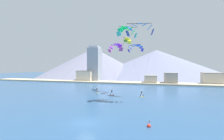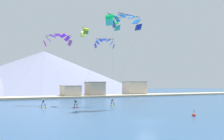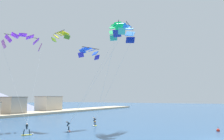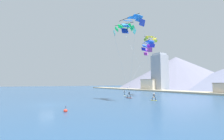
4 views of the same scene
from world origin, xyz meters
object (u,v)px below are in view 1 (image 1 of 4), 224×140
object	(u,v)px
parafoil_kite_distant_low_drift	(135,47)
parafoil_kite_mid_center	(115,47)
race_marker_buoy	(149,126)
parafoil_kite_near_trail	(140,28)
kitesurfer_mid_center	(97,91)
parafoil_kite_near_lead	(127,31)
kitesurfer_near_lead	(111,94)
parafoil_kite_distant_high_outer	(128,40)
kitesurfer_near_trail	(141,95)

from	to	relation	value
parafoil_kite_distant_low_drift	parafoil_kite_mid_center	bearing A→B (deg)	133.18
race_marker_buoy	parafoil_kite_near_trail	bearing A→B (deg)	100.56
kitesurfer_mid_center	parafoil_kite_mid_center	distance (m)	17.24
parafoil_kite_near_lead	parafoil_kite_distant_low_drift	distance (m)	7.38
parafoil_kite_mid_center	parafoil_kite_distant_low_drift	bearing A→B (deg)	-46.82
kitesurfer_near_lead	parafoil_kite_near_lead	size ratio (longest dim) A/B	0.10
kitesurfer_near_lead	race_marker_buoy	bearing A→B (deg)	-60.86
kitesurfer_mid_center	parafoil_kite_near_lead	xyz separation A→B (m)	(11.41, -8.59, 16.82)
parafoil_kite_near_lead	parafoil_kite_distant_low_drift	bearing A→B (deg)	78.26
parafoil_kite_mid_center	parafoil_kite_distant_high_outer	world-z (taller)	parafoil_kite_distant_high_outer
parafoil_kite_near_lead	parafoil_kite_near_trail	world-z (taller)	parafoil_kite_near_trail
kitesurfer_near_trail	parafoil_kite_mid_center	distance (m)	20.43
parafoil_kite_distant_high_outer	parafoil_kite_distant_low_drift	bearing A→B (deg)	-55.44
kitesurfer_near_trail	parafoil_kite_mid_center	bearing A→B (deg)	137.28
race_marker_buoy	kitesurfer_near_trail	bearing A→B (deg)	98.05
parafoil_kite_near_lead	parafoil_kite_mid_center	world-z (taller)	parafoil_kite_near_lead
parafoil_kite_near_trail	race_marker_buoy	world-z (taller)	parafoil_kite_near_trail
kitesurfer_near_lead	kitesurfer_mid_center	xyz separation A→B (m)	(-5.67, 2.94, 0.07)
kitesurfer_mid_center	parafoil_kite_near_trail	xyz separation A→B (m)	(14.63, -8.89, 17.31)
parafoil_kite_near_lead	parafoil_kite_mid_center	distance (m)	17.01
parafoil_kite_near_lead	parafoil_kite_distant_low_drift	size ratio (longest dim) A/B	3.65
kitesurfer_near_trail	race_marker_buoy	size ratio (longest dim) A/B	1.75
parafoil_kite_mid_center	kitesurfer_mid_center	bearing A→B (deg)	-122.85
kitesurfer_mid_center	parafoil_kite_distant_high_outer	size ratio (longest dim) A/B	0.41
kitesurfer_near_trail	kitesurfer_mid_center	bearing A→B (deg)	170.58
parafoil_kite_distant_high_outer	kitesurfer_mid_center	bearing A→B (deg)	-166.05
kitesurfer_near_lead	parafoil_kite_near_lead	world-z (taller)	parafoil_kite_near_lead
parafoil_kite_near_trail	race_marker_buoy	size ratio (longest dim) A/B	17.48
kitesurfer_mid_center	kitesurfer_near_trail	bearing A→B (deg)	-9.42
kitesurfer_near_lead	parafoil_kite_near_trail	world-z (taller)	parafoil_kite_near_trail
kitesurfer_near_trail	parafoil_kite_mid_center	xyz separation A→B (m)	(-9.98, 9.22, 15.25)
parafoil_kite_distant_low_drift	parafoil_kite_near_lead	bearing A→B (deg)	-101.74
parafoil_kite_mid_center	kitesurfer_near_lead	bearing A→B (deg)	-82.67
race_marker_buoy	parafoil_kite_distant_low_drift	bearing A→B (deg)	102.05
kitesurfer_near_lead	kitesurfer_near_trail	xyz separation A→B (m)	(8.73, 0.55, 0.02)
parafoil_kite_near_trail	parafoil_kite_distant_low_drift	size ratio (longest dim) A/B	3.78
kitesurfer_near_lead	parafoil_kite_near_lead	bearing A→B (deg)	-44.52
kitesurfer_near_trail	parafoil_kite_distant_high_outer	bearing A→B (deg)	134.51
parafoil_kite_distant_high_outer	race_marker_buoy	size ratio (longest dim) A/B	4.29
parafoil_kite_near_trail	kitesurfer_near_lead	bearing A→B (deg)	146.39
kitesurfer_mid_center	parafoil_kite_distant_low_drift	world-z (taller)	parafoil_kite_distant_low_drift
parafoil_kite_distant_low_drift	kitesurfer_mid_center	bearing A→B (deg)	170.79
kitesurfer_near_lead	kitesurfer_mid_center	size ratio (longest dim) A/B	0.95
parafoil_kite_distant_low_drift	kitesurfer_near_lead	bearing A→B (deg)	-173.03
parafoil_kite_near_trail	parafoil_kite_mid_center	xyz separation A→B (m)	(-10.22, 15.72, -2.11)
kitesurfer_near_trail	parafoil_kite_distant_high_outer	world-z (taller)	parafoil_kite_distant_high_outer
parafoil_kite_distant_high_outer	race_marker_buoy	bearing A→B (deg)	-73.63
kitesurfer_mid_center	race_marker_buoy	bearing A→B (deg)	-54.07
parafoil_kite_near_lead	parafoil_kite_mid_center	xyz separation A→B (m)	(-7.00, 15.42, -1.62)
kitesurfer_near_trail	race_marker_buoy	bearing A→B (deg)	-81.95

